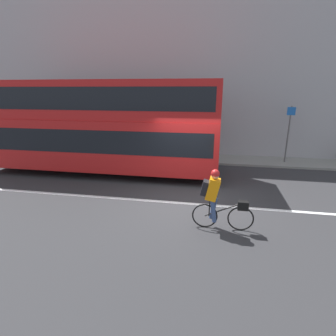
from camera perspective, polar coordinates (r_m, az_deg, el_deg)
The scene contains 7 objects.
ground_plane at distance 8.44m, azimuth 3.85°, elevation -7.26°, with size 80.00×80.00×0.00m, color #2D2D30.
road_center_line at distance 8.30m, azimuth 3.73°, elevation -7.65°, with size 50.00×0.14×0.01m, color silver.
sidewalk_curb at distance 13.42m, azimuth 6.45°, elevation 2.07°, with size 60.00×1.75×0.10m.
building_facade at distance 14.04m, azimuth 7.37°, elevation 20.18°, with size 60.00×0.30×8.59m.
bus at distance 11.23m, azimuth -14.46°, elevation 9.47°, with size 9.64×2.46×3.77m.
cyclist_on_bike at distance 6.66m, azimuth 10.58°, elevation -6.31°, with size 1.54×0.32×1.58m.
street_sign_post at distance 13.42m, azimuth 24.75°, elevation 7.23°, with size 0.36×0.09×2.61m.
Camera 1 is at (0.82, -7.67, 3.43)m, focal length 28.00 mm.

